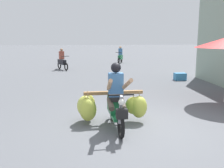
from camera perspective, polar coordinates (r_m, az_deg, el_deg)
The scene contains 5 objects.
ground_plane at distance 6.28m, azimuth 7.25°, elevation -9.78°, with size 120.00×120.00×0.00m, color #56595E.
motorbike_main_loaded at distance 6.37m, azimuth -0.54°, elevation -4.57°, with size 1.83×1.79×1.58m.
motorbike_distant_ahead_left at distance 17.26m, azimuth -11.10°, elevation 5.06°, with size 0.89×1.46×1.40m.
motorbike_distant_ahead_right at distance 20.90m, azimuth 1.86°, elevation 6.19°, with size 0.72×1.55×1.40m.
produce_crate at distance 13.32m, azimuth 14.94°, elevation 1.62°, with size 0.56×0.40×0.36m, color teal.
Camera 1 is at (-1.38, -5.72, 2.18)m, focal length 40.93 mm.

